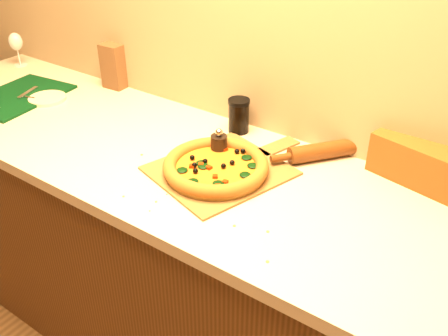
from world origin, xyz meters
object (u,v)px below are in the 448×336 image
pepper_grinder (219,145)px  rolling_pin (330,150)px  cutting_board (17,96)px  side_plate (47,99)px  wine_glass (16,43)px  dark_jar (239,116)px  pizza_peel (224,169)px  pizza (216,167)px

pepper_grinder → rolling_pin: (0.29, 0.20, -0.01)m
cutting_board → side_plate: 0.13m
side_plate → pepper_grinder: bearing=2.4°
wine_glass → cutting_board: bearing=-37.6°
dark_jar → rolling_pin: bearing=3.1°
pizza_peel → cutting_board: size_ratio=1.30×
pepper_grinder → pizza: bearing=-59.3°
pizza → dark_jar: 0.30m
pepper_grinder → wine_glass: size_ratio=0.65×
pizza → dark_jar: size_ratio=2.64×
pizza_peel → dark_jar: (-0.11, 0.24, 0.06)m
dark_jar → cutting_board: bearing=-162.9°
cutting_board → pepper_grinder: bearing=-1.4°
rolling_pin → side_plate: (-1.10, -0.23, -0.02)m
pizza_peel → pepper_grinder: (-0.06, 0.06, 0.04)m
dark_jar → side_plate: 0.80m
pizza → pepper_grinder: bearing=120.7°
dark_jar → wine_glass: bearing=-178.3°
pepper_grinder → side_plate: pepper_grinder is taller
pizza_peel → rolling_pin: size_ratio=1.62×
wine_glass → dark_jar: size_ratio=1.26×
wine_glass → dark_jar: 1.20m
pizza → wine_glass: (-1.30, 0.24, 0.08)m
dark_jar → pizza_peel: bearing=-66.0°
pizza_peel → side_plate: side_plate is taller
pizza → cutting_board: pizza is taller
cutting_board → side_plate: bearing=18.3°
pizza_peel → side_plate: bearing=-165.2°
pizza_peel → pizza: (-0.00, -0.03, 0.02)m
pizza → rolling_pin: bearing=51.4°
cutting_board → wine_glass: bearing=135.5°
pizza_peel → cutting_board: bearing=-161.8°
pizza → wine_glass: wine_glass is taller
cutting_board → wine_glass: 0.40m
cutting_board → pepper_grinder: (0.93, 0.09, 0.03)m
rolling_pin → wine_glass: bearing=-178.0°
pepper_grinder → dark_jar: (-0.05, 0.18, 0.02)m
cutting_board → rolling_pin: bearing=6.5°
pepper_grinder → rolling_pin: bearing=34.7°
wine_glass → side_plate: bearing=-23.0°
pepper_grinder → wine_glass: bearing=173.2°
cutting_board → pepper_grinder: size_ratio=4.19×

